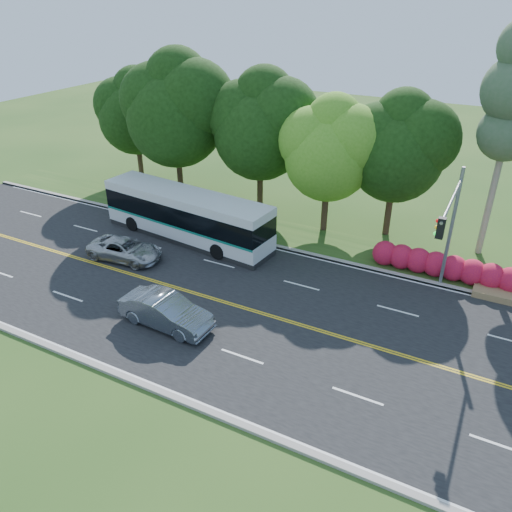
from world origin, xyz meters
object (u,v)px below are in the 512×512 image
at_px(transit_bus, 187,216).
at_px(suv, 125,249).
at_px(sedan, 166,311).
at_px(traffic_signal, 449,222).

height_order(transit_bus, suv, transit_bus).
xyz_separation_m(transit_bus, suv, (-1.78, -4.25, -0.95)).
height_order(sedan, suv, sedan).
xyz_separation_m(traffic_signal, sedan, (-11.54, -8.51, -3.84)).
bearing_deg(suv, sedan, -130.21).
bearing_deg(transit_bus, suv, -106.54).
bearing_deg(transit_bus, sedan, -55.61).
height_order(traffic_signal, suv, traffic_signal).
distance_m(traffic_signal, sedan, 14.84).
distance_m(sedan, suv, 7.85).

